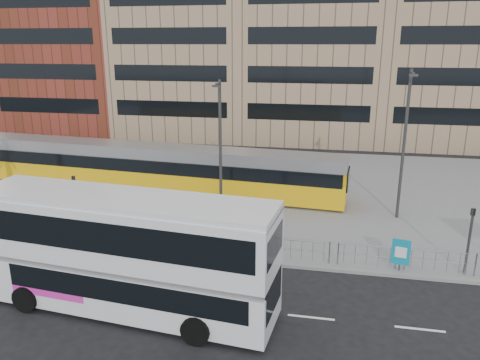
% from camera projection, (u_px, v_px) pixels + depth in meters
% --- Properties ---
extents(ground, '(120.00, 120.00, 0.00)m').
position_uv_depth(ground, '(192.00, 259.00, 22.92)').
color(ground, black).
rests_on(ground, ground).
extents(plaza, '(64.00, 24.00, 0.15)m').
position_uv_depth(plaza, '(239.00, 186.00, 34.19)').
color(plaza, slate).
rests_on(plaza, ground).
extents(kerb, '(64.00, 0.25, 0.17)m').
position_uv_depth(kerb, '(192.00, 257.00, 22.95)').
color(kerb, gray).
rests_on(kerb, ground).
extents(building_row, '(70.40, 18.40, 31.20)m').
position_uv_depth(building_row, '(293.00, 16.00, 51.22)').
color(building_row, maroon).
rests_on(building_row, ground).
extents(pedestrian_barrier, '(32.07, 0.07, 1.10)m').
position_uv_depth(pedestrian_barrier, '(234.00, 240.00, 22.74)').
color(pedestrian_barrier, gray).
rests_on(pedestrian_barrier, plaza).
extents(road_markings, '(62.00, 0.12, 0.01)m').
position_uv_depth(road_markings, '(187.00, 304.00, 18.97)').
color(road_markings, white).
rests_on(road_markings, ground).
extents(double_decker_bus, '(12.01, 3.92, 4.72)m').
position_uv_depth(double_decker_bus, '(125.00, 250.00, 17.95)').
color(double_decker_bus, silver).
rests_on(double_decker_bus, ground).
extents(tram, '(27.25, 4.91, 3.20)m').
position_uv_depth(tram, '(150.00, 167.00, 32.84)').
color(tram, '#E2AA0C').
rests_on(tram, plaza).
extents(ad_panel, '(0.81, 0.22, 1.53)m').
position_uv_depth(ad_panel, '(401.00, 253.00, 21.19)').
color(ad_panel, '#2D2D30').
rests_on(ad_panel, plaza).
extents(pedestrian, '(0.62, 0.73, 1.69)m').
position_uv_depth(pedestrian, '(249.00, 223.00, 24.79)').
color(pedestrian, black).
rests_on(pedestrian, plaza).
extents(traffic_light_west, '(0.18, 0.21, 3.10)m').
position_uv_depth(traffic_light_west, '(75.00, 196.00, 25.62)').
color(traffic_light_west, '#2D2D30').
rests_on(traffic_light_west, plaza).
extents(traffic_light_east, '(0.22, 0.24, 3.10)m').
position_uv_depth(traffic_light_east, '(470.00, 232.00, 20.68)').
color(traffic_light_east, '#2D2D30').
rests_on(traffic_light_east, plaza).
extents(lamp_post_west, '(0.45, 1.04, 7.96)m').
position_uv_depth(lamp_post_west, '(220.00, 141.00, 28.18)').
color(lamp_post_west, '#2D2D30').
rests_on(lamp_post_west, plaza).
extents(lamp_post_east, '(0.45, 1.04, 8.67)m').
position_uv_depth(lamp_post_east, '(405.00, 140.00, 26.58)').
color(lamp_post_east, '#2D2D30').
rests_on(lamp_post_east, plaza).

